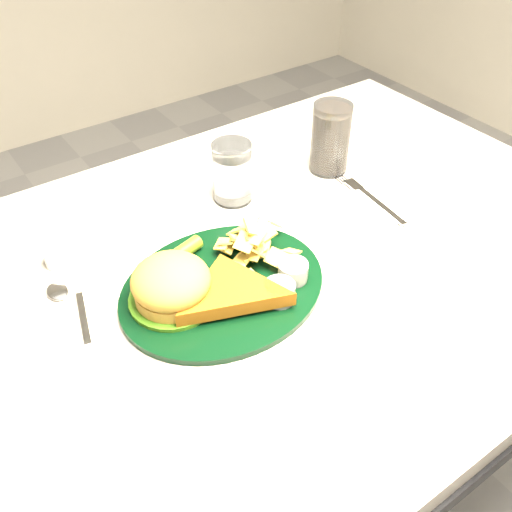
{
  "coord_description": "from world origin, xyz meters",
  "views": [
    {
      "loc": [
        -0.39,
        -0.53,
        1.32
      ],
      "look_at": [
        -0.04,
        -0.03,
        0.8
      ],
      "focal_mm": 40.0,
      "sensor_mm": 36.0,
      "label": 1
    }
  ],
  "objects_px": {
    "table": "(263,406)",
    "fork_napkin": "(378,204)",
    "cola_glass": "(330,138)",
    "dinner_plate": "(222,272)",
    "water_glass": "(232,172)"
  },
  "relations": [
    {
      "from": "dinner_plate",
      "to": "fork_napkin",
      "type": "distance_m",
      "value": 0.33
    },
    {
      "from": "table",
      "to": "fork_napkin",
      "type": "height_order",
      "value": "fork_napkin"
    },
    {
      "from": "table",
      "to": "cola_glass",
      "type": "bearing_deg",
      "value": 30.2
    },
    {
      "from": "dinner_plate",
      "to": "fork_napkin",
      "type": "height_order",
      "value": "dinner_plate"
    },
    {
      "from": "dinner_plate",
      "to": "table",
      "type": "bearing_deg",
      "value": 6.92
    },
    {
      "from": "table",
      "to": "fork_napkin",
      "type": "xyz_separation_m",
      "value": [
        0.24,
        0.0,
        0.38
      ]
    },
    {
      "from": "cola_glass",
      "to": "fork_napkin",
      "type": "height_order",
      "value": "cola_glass"
    },
    {
      "from": "water_glass",
      "to": "fork_napkin",
      "type": "bearing_deg",
      "value": -40.47
    },
    {
      "from": "water_glass",
      "to": "cola_glass",
      "type": "bearing_deg",
      "value": -6.08
    },
    {
      "from": "dinner_plate",
      "to": "cola_glass",
      "type": "distance_m",
      "value": 0.37
    },
    {
      "from": "cola_glass",
      "to": "table",
      "type": "bearing_deg",
      "value": -149.8
    },
    {
      "from": "table",
      "to": "dinner_plate",
      "type": "distance_m",
      "value": 0.42
    },
    {
      "from": "water_glass",
      "to": "fork_napkin",
      "type": "height_order",
      "value": "water_glass"
    },
    {
      "from": "water_glass",
      "to": "cola_glass",
      "type": "relative_size",
      "value": 0.82
    },
    {
      "from": "table",
      "to": "water_glass",
      "type": "height_order",
      "value": "water_glass"
    }
  ]
}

